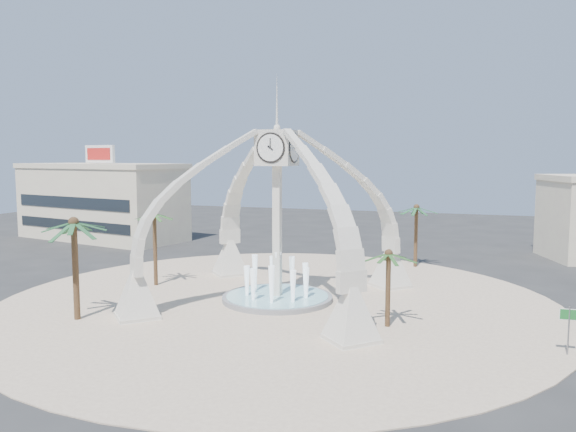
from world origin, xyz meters
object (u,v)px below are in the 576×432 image
(clock_tower, at_px, (277,212))
(street_sign, at_px, (569,321))
(palm_north, at_px, (417,208))
(palm_east, at_px, (389,255))
(palm_west, at_px, (154,215))
(fountain, at_px, (277,297))
(palm_south, at_px, (74,224))

(clock_tower, bearing_deg, street_sign, -16.82)
(palm_north, bearing_deg, palm_east, -88.35)
(palm_west, bearing_deg, fountain, -6.99)
(clock_tower, relative_size, street_sign, 6.77)
(palm_west, bearing_deg, clock_tower, -6.99)
(palm_south, bearing_deg, palm_east, 14.73)
(clock_tower, height_order, palm_north, clock_tower)
(palm_north, xyz_separation_m, street_sign, (10.34, -21.67, -3.73))
(fountain, bearing_deg, palm_south, -140.34)
(fountain, relative_size, palm_south, 1.12)
(clock_tower, bearing_deg, palm_west, 173.01)
(clock_tower, xyz_separation_m, fountain, (0.00, 0.00, -6.20))
(fountain, bearing_deg, palm_west, 173.01)
(palm_north, relative_size, palm_south, 0.90)
(palm_west, bearing_deg, palm_east, -14.39)
(palm_east, bearing_deg, clock_tower, 156.78)
(clock_tower, distance_m, palm_west, 11.14)
(clock_tower, xyz_separation_m, palm_north, (8.01, 16.12, -0.87))
(palm_west, distance_m, palm_north, 24.10)
(palm_north, bearing_deg, palm_south, -126.69)
(palm_east, bearing_deg, palm_north, 91.65)
(clock_tower, height_order, street_sign, clock_tower)
(palm_west, bearing_deg, palm_north, 37.80)
(palm_west, xyz_separation_m, palm_south, (0.55, -10.04, 0.46))
(palm_west, distance_m, palm_south, 10.07)
(palm_north, bearing_deg, fountain, -116.41)
(fountain, bearing_deg, street_sign, -16.82)
(palm_south, bearing_deg, fountain, 39.66)
(street_sign, bearing_deg, fountain, 160.40)
(fountain, relative_size, palm_east, 1.54)
(clock_tower, distance_m, fountain, 6.20)
(fountain, distance_m, palm_south, 14.85)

